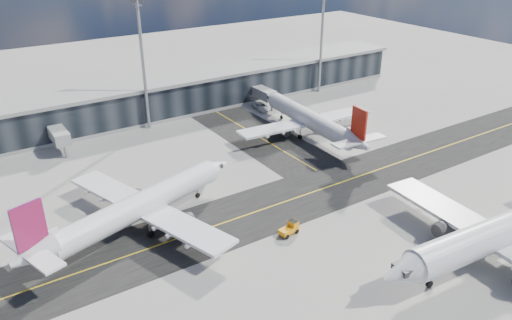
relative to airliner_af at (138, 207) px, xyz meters
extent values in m
plane|color=gray|center=(17.28, -9.57, -3.85)|extent=(300.00, 300.00, 0.00)
cube|color=black|center=(17.28, -5.57, -3.84)|extent=(180.00, 14.00, 0.02)
cube|color=black|center=(35.28, 25.43, -3.84)|extent=(14.00, 50.00, 0.02)
cube|color=yellow|center=(17.28, -5.57, -3.82)|extent=(180.00, 0.25, 0.01)
cube|color=yellow|center=(35.28, 25.43, -3.82)|extent=(0.25, 50.00, 0.01)
cube|color=black|center=(17.28, 45.43, 0.15)|extent=(150.00, 12.00, 8.00)
cube|color=gray|center=(17.28, 45.43, 4.55)|extent=(152.00, 13.00, 0.80)
cube|color=gray|center=(17.28, 45.43, -3.45)|extent=(150.00, 12.20, 0.80)
cube|color=gray|center=(-2.72, 37.43, -0.35)|extent=(3.00, 10.00, 2.40)
cylinder|color=gray|center=(-2.72, 32.43, -2.65)|extent=(0.60, 0.60, 2.40)
cube|color=gray|center=(47.28, 37.43, -0.35)|extent=(3.00, 10.00, 2.40)
cylinder|color=gray|center=(47.28, 32.43, -2.65)|extent=(0.60, 0.60, 2.40)
cylinder|color=gray|center=(17.28, 38.43, 10.15)|extent=(0.70, 0.70, 28.00)
cylinder|color=gray|center=(67.28, 38.43, 10.15)|extent=(0.70, 0.70, 28.00)
cylinder|color=white|center=(0.57, 0.18, 0.07)|extent=(29.21, 12.51, 3.92)
cone|color=white|center=(16.46, 5.15, 0.07)|extent=(5.84, 5.20, 3.92)
cone|color=white|center=(-15.79, -4.94, 0.66)|extent=(6.78, 5.49, 3.92)
cube|color=white|center=(1.50, 0.47, -0.91)|extent=(14.61, 33.24, 0.49)
cylinder|color=#2D2D30|center=(0.68, 6.37, -1.99)|extent=(4.60, 3.38, 2.25)
cylinder|color=#2D2D30|center=(4.19, -4.85, -1.99)|extent=(4.60, 3.38, 2.25)
cube|color=silver|center=(0.68, 6.37, -1.21)|extent=(1.99, 0.96, 0.78)
cube|color=silver|center=(4.19, -4.85, -1.21)|extent=(1.99, 0.96, 0.78)
cube|color=#751550|center=(-15.32, -4.79, 4.77)|extent=(4.06, 1.65, 6.07)
cube|color=white|center=(-15.79, -4.94, 1.24)|extent=(6.12, 12.04, 0.34)
cube|color=#2D2D30|center=(15.99, 5.00, 0.46)|extent=(2.51, 2.64, 0.69)
cylinder|color=gray|center=(11.78, 3.68, -2.67)|extent=(0.29, 0.29, 1.96)
cylinder|color=black|center=(11.78, 3.68, -3.41)|extent=(0.94, 0.59, 0.88)
cylinder|color=black|center=(-1.24, 2.69, -3.31)|extent=(1.17, 0.79, 1.08)
cylinder|color=black|center=(0.51, -2.92, -3.31)|extent=(1.17, 0.79, 1.08)
cylinder|color=white|center=(44.92, 15.05, -0.05)|extent=(5.98, 28.67, 3.80)
cone|color=white|center=(46.16, 31.13, -0.05)|extent=(4.15, 5.02, 3.80)
cone|color=white|center=(43.64, -1.51, 0.51)|extent=(4.22, 5.97, 3.80)
cube|color=white|center=(44.99, 16.00, -1.00)|extent=(32.53, 7.22, 0.47)
cylinder|color=#2D2D30|center=(39.39, 17.38, -2.05)|extent=(2.48, 4.14, 2.18)
cylinder|color=#2D2D30|center=(50.74, 16.50, -2.05)|extent=(2.48, 4.14, 2.18)
cube|color=silver|center=(39.39, 17.38, -1.29)|extent=(0.52, 1.92, 0.76)
cube|color=silver|center=(50.74, 16.50, -1.29)|extent=(0.52, 1.92, 0.76)
cube|color=#B21B0C|center=(43.67, -1.03, 4.50)|extent=(0.73, 4.01, 5.88)
cube|color=white|center=(43.64, -1.51, 1.08)|extent=(11.56, 3.53, 0.33)
cube|color=#2D2D30|center=(46.13, 30.66, 0.33)|extent=(2.23, 2.05, 0.66)
cylinder|color=gray|center=(45.80, 26.40, -2.71)|extent=(0.24, 0.24, 1.90)
cylinder|color=black|center=(45.80, 26.40, -3.42)|extent=(0.40, 0.88, 0.85)
cylinder|color=black|center=(42.01, 14.32, -3.33)|extent=(0.55, 1.08, 1.04)
cylinder|color=black|center=(47.68, 13.88, -3.33)|extent=(0.55, 1.08, 1.04)
cylinder|color=silver|center=(39.22, -34.25, 0.56)|extent=(33.34, 7.02, 4.41)
cone|color=silver|center=(20.52, -32.77, 0.56)|extent=(5.85, 4.84, 4.41)
cube|color=silver|center=(38.12, -34.16, -0.54)|extent=(8.46, 37.83, 0.55)
cylinder|color=#2D2D30|center=(37.54, -27.48, -1.75)|extent=(4.82, 2.90, 2.54)
cube|color=silver|center=(37.54, -27.48, -0.87)|extent=(2.23, 0.61, 0.88)
cube|color=#2D2D30|center=(21.07, -32.81, 1.00)|extent=(2.39, 2.59, 0.77)
cylinder|color=gray|center=(26.02, -33.20, -2.53)|extent=(0.28, 0.28, 2.21)
cylinder|color=black|center=(26.02, -33.20, -3.35)|extent=(1.02, 0.46, 0.99)
cylinder|color=black|center=(40.58, -31.04, -3.24)|extent=(1.25, 0.65, 1.21)
cube|color=#FF9A0D|center=(18.11, -13.66, -3.06)|extent=(3.34, 1.94, 0.73)
cube|color=#FF9A0D|center=(19.04, -13.51, -2.38)|extent=(1.35, 1.53, 0.94)
cube|color=black|center=(19.04, -13.51, -2.01)|extent=(1.24, 1.46, 0.26)
cylinder|color=black|center=(19.04, -12.82, -3.48)|extent=(0.77, 0.37, 0.73)
cylinder|color=black|center=(19.25, -14.17, -3.48)|extent=(0.77, 0.37, 0.73)
cylinder|color=black|center=(16.96, -13.15, -3.48)|extent=(0.77, 0.37, 0.73)
cylinder|color=black|center=(17.17, -14.50, -3.48)|extent=(0.77, 0.37, 0.73)
imported|color=white|center=(45.42, 34.43, -3.03)|extent=(3.54, 6.20, 1.63)
camera|label=1|loc=(-20.42, -63.47, 38.45)|focal=35.00mm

